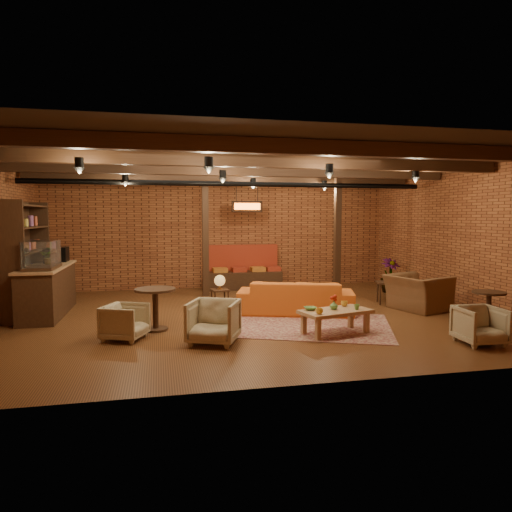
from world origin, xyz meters
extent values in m
plane|color=#371E0D|center=(0.00, 0.00, 0.00)|extent=(10.00, 10.00, 0.00)
cube|color=black|center=(0.00, 0.00, 3.20)|extent=(10.00, 8.00, 0.02)
cube|color=brown|center=(0.00, 4.00, 1.60)|extent=(10.00, 0.02, 3.20)
cube|color=brown|center=(0.00, -4.00, 1.60)|extent=(10.00, 0.02, 3.20)
cube|color=brown|center=(5.00, 0.00, 1.60)|extent=(0.02, 8.00, 3.20)
cylinder|color=black|center=(0.00, 1.60, 2.85)|extent=(9.60, 0.12, 0.12)
cube|color=black|center=(-0.60, 2.60, 1.60)|extent=(0.16, 0.16, 3.20)
cube|color=black|center=(2.80, 2.00, 1.60)|extent=(0.16, 0.16, 3.20)
imported|color=#337F33|center=(-4.00, 1.20, 1.22)|extent=(0.35, 0.39, 0.30)
cube|color=orange|center=(0.60, 3.10, 2.35)|extent=(0.86, 0.06, 0.30)
cube|color=maroon|center=(0.98, -1.05, 0.01)|extent=(3.73, 3.33, 0.01)
imported|color=#C4571B|center=(1.06, 0.02, 0.36)|extent=(2.61, 1.65, 0.71)
cube|color=#8B6341|center=(1.25, -1.77, 0.40)|extent=(1.37, 0.92, 0.06)
cube|color=#8B6341|center=(0.80, -2.11, 0.19)|extent=(0.08, 0.08, 0.37)
cube|color=#8B6341|center=(1.81, -1.85, 0.19)|extent=(0.08, 0.08, 0.37)
cube|color=#8B6341|center=(0.69, -1.69, 0.19)|extent=(0.08, 0.08, 0.37)
cube|color=#8B6341|center=(1.70, -1.42, 0.19)|extent=(0.08, 0.08, 0.37)
imported|color=gold|center=(0.85, -2.03, 0.48)|extent=(0.15, 0.15, 0.10)
imported|color=#579041|center=(1.63, -1.82, 0.48)|extent=(0.12, 0.12, 0.09)
imported|color=gold|center=(1.54, -1.48, 0.48)|extent=(0.15, 0.15, 0.10)
imported|color=#579041|center=(0.81, -1.68, 0.46)|extent=(0.26, 0.26, 0.05)
imported|color=#579041|center=(1.24, -1.72, 0.49)|extent=(0.14, 0.14, 0.12)
sphere|color=#B52813|center=(1.24, -1.72, 0.63)|extent=(0.10, 0.10, 0.10)
cube|color=black|center=(-0.48, 0.76, 0.44)|extent=(0.42, 0.42, 0.04)
cylinder|color=black|center=(-0.48, 0.76, 0.21)|extent=(0.03, 0.03, 0.43)
cylinder|color=#AA7638|center=(-0.48, 0.76, 0.47)|extent=(0.12, 0.12, 0.02)
cylinder|color=#AA7638|center=(-0.48, 0.76, 0.53)|extent=(0.04, 0.04, 0.18)
sphere|color=gold|center=(-0.48, 0.76, 0.66)|extent=(0.25, 0.25, 0.25)
cylinder|color=black|center=(-1.87, -0.83, 0.75)|extent=(0.74, 0.74, 0.04)
cylinder|color=black|center=(-1.87, -0.83, 0.38)|extent=(0.10, 0.10, 0.72)
cylinder|color=black|center=(-1.87, -0.83, 0.02)|extent=(0.45, 0.45, 0.04)
imported|color=beige|center=(-2.37, -1.38, 0.33)|extent=(0.81, 0.83, 0.67)
imported|color=beige|center=(-0.93, -1.91, 0.39)|extent=(0.98, 0.96, 0.79)
imported|color=brown|center=(3.83, -0.19, 0.52)|extent=(1.10, 1.37, 1.04)
cube|color=black|center=(3.52, 0.63, 0.50)|extent=(0.59, 0.59, 0.04)
cylinder|color=black|center=(3.52, 0.63, 0.24)|extent=(0.04, 0.04, 0.48)
imported|color=black|center=(3.52, 0.63, 0.54)|extent=(0.24, 0.28, 0.02)
cylinder|color=black|center=(4.18, -1.98, 0.67)|extent=(0.59, 0.59, 0.04)
cylinder|color=black|center=(4.18, -1.98, 0.34)|extent=(0.09, 0.09, 0.65)
cylinder|color=black|center=(4.18, -1.98, 0.02)|extent=(0.36, 0.36, 0.04)
imported|color=beige|center=(3.30, -2.88, 0.34)|extent=(0.70, 0.66, 0.68)
imported|color=#4C7F4C|center=(4.40, 2.11, 1.40)|extent=(1.81, 1.81, 2.80)
camera|label=1|loc=(-1.79, -9.24, 2.08)|focal=32.00mm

